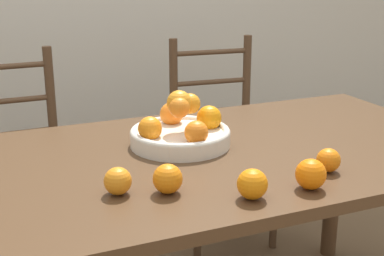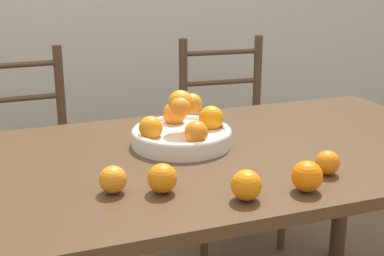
% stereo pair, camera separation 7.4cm
% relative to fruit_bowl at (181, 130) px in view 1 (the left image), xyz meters
% --- Properties ---
extents(dining_table, '(1.94, 0.91, 0.74)m').
position_rel_fruit_bowl_xyz_m(dining_table, '(-0.04, -0.10, -0.13)').
color(dining_table, '#4C331E').
rests_on(dining_table, ground_plane).
extents(fruit_bowl, '(0.32, 0.32, 0.18)m').
position_rel_fruit_bowl_xyz_m(fruit_bowl, '(0.00, 0.00, 0.00)').
color(fruit_bowl, silver).
rests_on(fruit_bowl, dining_table).
extents(orange_loose_0, '(0.08, 0.08, 0.08)m').
position_rel_fruit_bowl_xyz_m(orange_loose_0, '(0.01, -0.45, -0.01)').
color(orange_loose_0, orange).
rests_on(orange_loose_0, dining_table).
extents(orange_loose_1, '(0.07, 0.07, 0.07)m').
position_rel_fruit_bowl_xyz_m(orange_loose_1, '(-0.29, -0.29, -0.01)').
color(orange_loose_1, orange).
rests_on(orange_loose_1, dining_table).
extents(orange_loose_2, '(0.07, 0.07, 0.07)m').
position_rel_fruit_bowl_xyz_m(orange_loose_2, '(0.29, -0.37, -0.02)').
color(orange_loose_2, orange).
rests_on(orange_loose_2, dining_table).
extents(orange_loose_3, '(0.08, 0.08, 0.08)m').
position_rel_fruit_bowl_xyz_m(orange_loose_3, '(-0.17, -0.33, -0.01)').
color(orange_loose_3, orange).
rests_on(orange_loose_3, dining_table).
extents(orange_loose_4, '(0.08, 0.08, 0.08)m').
position_rel_fruit_bowl_xyz_m(orange_loose_4, '(0.18, -0.45, -0.01)').
color(orange_loose_4, orange).
rests_on(orange_loose_4, dining_table).
extents(chair_left, '(0.43, 0.41, 0.96)m').
position_rel_fruit_bowl_xyz_m(chair_left, '(-0.47, 0.67, -0.33)').
color(chair_left, '#513823').
rests_on(chair_left, ground_plane).
extents(chair_right, '(0.45, 0.43, 0.96)m').
position_rel_fruit_bowl_xyz_m(chair_right, '(0.47, 0.67, -0.33)').
color(chair_right, '#513823').
rests_on(chair_right, ground_plane).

